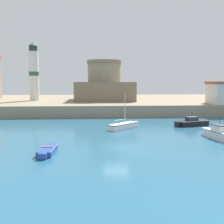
{
  "coord_description": "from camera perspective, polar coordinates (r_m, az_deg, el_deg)",
  "views": [
    {
      "loc": [
        -1.97,
        -25.48,
        6.48
      ],
      "look_at": [
        0.38,
        12.77,
        2.0
      ],
      "focal_mm": 42.0,
      "sensor_mm": 36.0,
      "label": 1
    }
  ],
  "objects": [
    {
      "name": "motorboat_white_2",
      "position": [
        32.13,
        22.32,
        -4.38
      ],
      "size": [
        2.33,
        5.5,
        2.52
      ],
      "color": "white",
      "rests_on": "ground"
    },
    {
      "name": "fortress",
      "position": [
        61.07,
        -1.68,
        5.56
      ],
      "size": [
        13.12,
        13.12,
        9.11
      ],
      "color": "#796C57",
      "rests_on": "quay_seawall"
    },
    {
      "name": "dinghy_blue_0",
      "position": [
        24.52,
        -13.95,
        -8.1
      ],
      "size": [
        1.43,
        3.67,
        0.65
      ],
      "color": "#284C9E",
      "rests_on": "ground"
    },
    {
      "name": "lighthouse",
      "position": [
        62.63,
        -16.64,
        8.23
      ],
      "size": [
        2.21,
        2.21,
        13.06
      ],
      "color": "silver",
      "rests_on": "quay_seawall"
    },
    {
      "name": "ground_plane",
      "position": [
        26.37,
        0.88,
        -7.56
      ],
      "size": [
        200.0,
        200.0,
        0.0
      ],
      "primitive_type": "plane",
      "color": "#28607F"
    },
    {
      "name": "sailboat_white_1",
      "position": [
        36.09,
        2.59,
        -2.98
      ],
      "size": [
        4.7,
        4.61,
        4.79
      ],
      "color": "white",
      "rests_on": "ground"
    },
    {
      "name": "quay_seawall",
      "position": [
        66.59,
        -1.81,
        2.01
      ],
      "size": [
        120.0,
        40.0,
        2.15
      ],
      "primitive_type": "cube",
      "color": "gray",
      "rests_on": "ground"
    },
    {
      "name": "motorboat_black_4",
      "position": [
        40.2,
        17.03,
        -2.16
      ],
      "size": [
        5.37,
        2.76,
        2.26
      ],
      "color": "black",
      "rests_on": "ground"
    }
  ]
}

